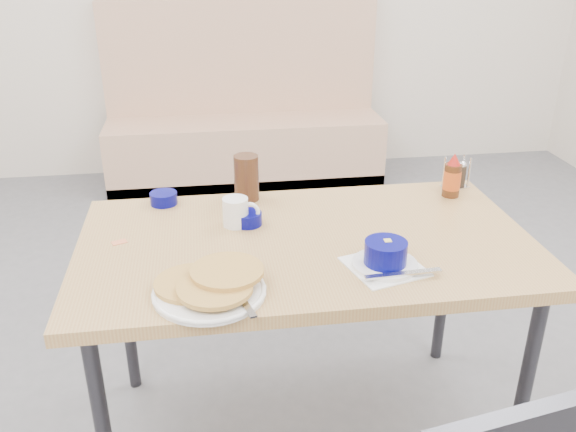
{
  "coord_description": "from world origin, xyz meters",
  "views": [
    {
      "loc": [
        -0.3,
        -1.4,
        1.62
      ],
      "look_at": [
        -0.05,
        0.3,
        0.82
      ],
      "focal_mm": 38.0,
      "sensor_mm": 36.0,
      "label": 1
    }
  ],
  "objects": [
    {
      "name": "grits_setting",
      "position": [
        0.19,
        0.04,
        0.8
      ],
      "size": [
        0.26,
        0.24,
        0.08
      ],
      "rotation": [
        0.0,
        0.0,
        0.27
      ],
      "color": "white",
      "rests_on": "dining_table"
    },
    {
      "name": "dining_table",
      "position": [
        0.0,
        0.25,
        0.7
      ],
      "size": [
        1.4,
        0.8,
        0.76
      ],
      "color": "tan",
      "rests_on": "ground"
    },
    {
      "name": "booth_bench",
      "position": [
        0.0,
        2.78,
        0.35
      ],
      "size": [
        1.9,
        0.56,
        1.22
      ],
      "color": "tan",
      "rests_on": "ground"
    },
    {
      "name": "sugar_wrapper",
      "position": [
        -0.57,
        0.31,
        0.76
      ],
      "size": [
        0.05,
        0.04,
        0.0
      ],
      "primitive_type": "cube",
      "rotation": [
        0.0,
        0.0,
        0.38
      ],
      "color": "#E4774C",
      "rests_on": "dining_table"
    },
    {
      "name": "coffee_mug",
      "position": [
        -0.21,
        0.38,
        0.81
      ],
      "size": [
        0.12,
        0.08,
        0.09
      ],
      "rotation": [
        0.0,
        0.0,
        -0.18
      ],
      "color": "white",
      "rests_on": "dining_table"
    },
    {
      "name": "butter_bowl",
      "position": [
        -0.17,
        0.38,
        0.78
      ],
      "size": [
        0.09,
        0.09,
        0.04
      ],
      "rotation": [
        0.0,
        0.0,
        0.31
      ],
      "color": "#040564",
      "rests_on": "dining_table"
    },
    {
      "name": "creamer_bowl",
      "position": [
        -0.45,
        0.59,
        0.78
      ],
      "size": [
        0.09,
        0.09,
        0.04
      ],
      "rotation": [
        0.0,
        0.0,
        -0.02
      ],
      "color": "#040564",
      "rests_on": "dining_table"
    },
    {
      "name": "amber_tumbler",
      "position": [
        -0.16,
        0.59,
        0.84
      ],
      "size": [
        0.09,
        0.09,
        0.16
      ],
      "primitive_type": "cylinder",
      "rotation": [
        0.0,
        0.0,
        0.09
      ],
      "color": "#3E2213",
      "rests_on": "dining_table"
    },
    {
      "name": "pancake_plate",
      "position": [
        -0.3,
        -0.02,
        0.78
      ],
      "size": [
        0.3,
        0.3,
        0.05
      ],
      "rotation": [
        0.0,
        0.0,
        -0.05
      ],
      "color": "white",
      "rests_on": "dining_table"
    },
    {
      "name": "condiment_caddy",
      "position": [
        0.62,
        0.59,
        0.8
      ],
      "size": [
        0.11,
        0.07,
        0.12
      ],
      "rotation": [
        0.0,
        0.0,
        0.21
      ],
      "color": "silver",
      "rests_on": "dining_table"
    },
    {
      "name": "syrup_bottle",
      "position": [
        0.57,
        0.51,
        0.83
      ],
      "size": [
        0.06,
        0.06,
        0.16
      ],
      "rotation": [
        0.0,
        0.0,
        -0.11
      ],
      "color": "#47230F",
      "rests_on": "dining_table"
    }
  ]
}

